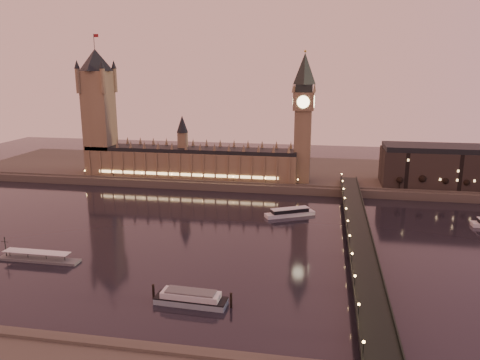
{
  "coord_description": "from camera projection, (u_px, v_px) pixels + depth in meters",
  "views": [
    {
      "loc": [
        71.54,
        -253.49,
        95.99
      ],
      "look_at": [
        18.74,
        35.0,
        25.96
      ],
      "focal_mm": 35.0,
      "sensor_mm": 36.0,
      "label": 1
    }
  ],
  "objects": [
    {
      "name": "moored_barge",
      "position": [
        191.0,
        298.0,
        194.94
      ],
      "size": [
        35.21,
        9.9,
        6.46
      ],
      "rotation": [
        0.0,
        0.0,
        -0.04
      ],
      "color": "#869DAA",
      "rests_on": "ground"
    },
    {
      "name": "bare_tree_3",
      "position": [
        469.0,
        182.0,
        347.14
      ],
      "size": [
        5.46,
        5.46,
        11.1
      ],
      "color": "black",
      "rests_on": "ground"
    },
    {
      "name": "big_ben",
      "position": [
        303.0,
        110.0,
        368.8
      ],
      "size": [
        17.68,
        17.68,
        104.0
      ],
      "color": "brown",
      "rests_on": "ground"
    },
    {
      "name": "ground",
      "position": [
        198.0,
        235.0,
        277.35
      ],
      "size": [
        700.0,
        700.0,
        0.0
      ],
      "primitive_type": "plane",
      "color": "black",
      "rests_on": "ground"
    },
    {
      "name": "victoria_tower",
      "position": [
        98.0,
        105.0,
        398.85
      ],
      "size": [
        31.68,
        31.68,
        118.0
      ],
      "color": "brown",
      "rests_on": "ground"
    },
    {
      "name": "far_embankment",
      "position": [
        277.0,
        173.0,
        429.27
      ],
      "size": [
        560.0,
        130.0,
        6.0
      ],
      "primitive_type": "cube",
      "color": "#423D35",
      "rests_on": "ground"
    },
    {
      "name": "pontoon_pier",
      "position": [
        39.0,
        258.0,
        239.52
      ],
      "size": [
        43.44,
        7.24,
        11.59
      ],
      "color": "#595B5E",
      "rests_on": "ground"
    },
    {
      "name": "bare_tree_2",
      "position": [
        445.0,
        181.0,
        350.05
      ],
      "size": [
        5.46,
        5.46,
        11.1
      ],
      "color": "black",
      "rests_on": "ground"
    },
    {
      "name": "palace_of_westminster",
      "position": [
        190.0,
        159.0,
        395.09
      ],
      "size": [
        180.0,
        26.62,
        52.0
      ],
      "color": "brown",
      "rests_on": "ground"
    },
    {
      "name": "westminster_bridge",
      "position": [
        357.0,
        236.0,
        260.03
      ],
      "size": [
        13.2,
        260.0,
        15.3
      ],
      "color": "black",
      "rests_on": "ground"
    },
    {
      "name": "bare_tree_1",
      "position": [
        422.0,
        180.0,
        352.97
      ],
      "size": [
        5.46,
        5.46,
        11.1
      ],
      "color": "black",
      "rests_on": "ground"
    },
    {
      "name": "bare_tree_0",
      "position": [
        399.0,
        179.0,
        355.88
      ],
      "size": [
        5.46,
        5.46,
        11.1
      ],
      "color": "black",
      "rests_on": "ground"
    },
    {
      "name": "cruise_boat_a",
      "position": [
        290.0,
        212.0,
        312.09
      ],
      "size": [
        33.4,
        22.31,
        5.42
      ],
      "rotation": [
        0.0,
        0.0,
        0.49
      ],
      "color": "silver",
      "rests_on": "ground"
    }
  ]
}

